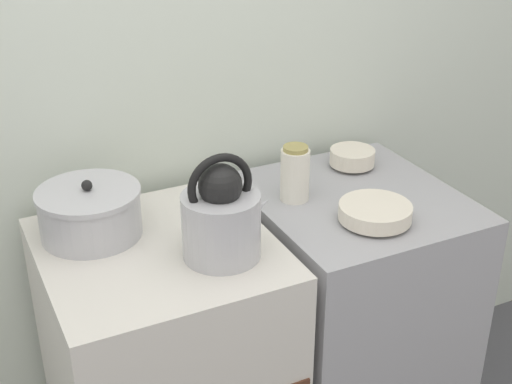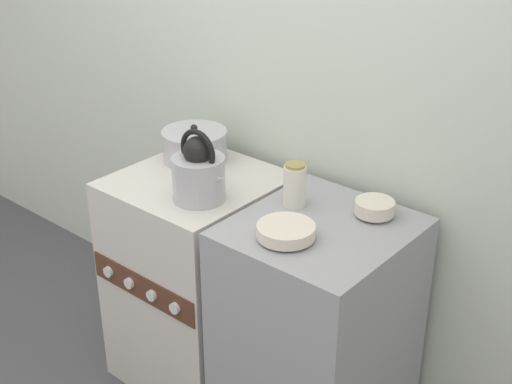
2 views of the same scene
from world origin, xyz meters
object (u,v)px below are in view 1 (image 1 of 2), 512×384
(kettle, at_px, (222,217))
(cooking_pot, at_px, (90,212))
(enamel_bowl, at_px, (375,212))
(small_ceramic_bowl, at_px, (352,157))
(storage_jar, at_px, (295,174))

(kettle, distance_m, cooking_pot, 0.36)
(enamel_bowl, relative_size, small_ceramic_bowl, 1.41)
(cooking_pot, bearing_deg, storage_jar, -6.50)
(cooking_pot, distance_m, storage_jar, 0.57)
(kettle, height_order, storage_jar, kettle)
(cooking_pot, height_order, enamel_bowl, cooking_pot)
(kettle, relative_size, storage_jar, 1.69)
(cooking_pot, relative_size, storage_jar, 1.66)
(kettle, height_order, enamel_bowl, kettle)
(enamel_bowl, bearing_deg, small_ceramic_bowl, 66.96)
(storage_jar, bearing_deg, enamel_bowl, -58.93)
(enamel_bowl, xyz_separation_m, small_ceramic_bowl, (0.14, 0.32, 0.00))
(cooking_pot, distance_m, enamel_bowl, 0.74)
(cooking_pot, height_order, small_ceramic_bowl, cooking_pot)
(kettle, height_order, small_ceramic_bowl, kettle)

